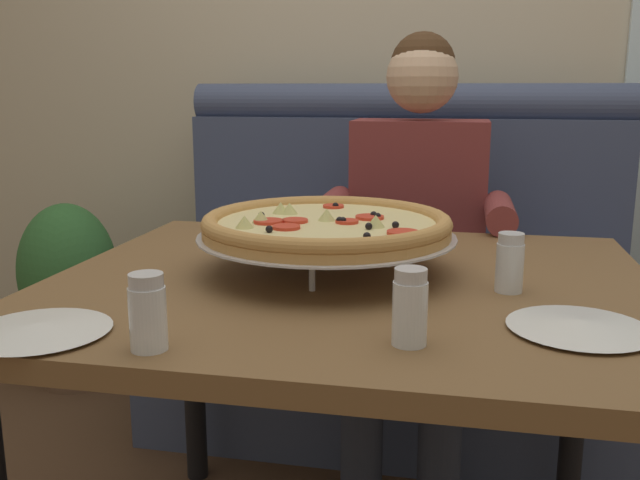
% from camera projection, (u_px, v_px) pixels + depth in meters
% --- Properties ---
extents(back_wall_with_window, '(6.00, 0.12, 2.80)m').
position_uv_depth(back_wall_with_window, '(415.00, 13.00, 2.69)').
color(back_wall_with_window, beige).
rests_on(back_wall_with_window, ground_plane).
extents(booth_bench, '(1.55, 0.78, 1.13)m').
position_uv_depth(booth_bench, '(394.00, 302.00, 2.36)').
color(booth_bench, '#424C6B').
rests_on(booth_bench, ground_plane).
extents(dining_table, '(1.17, 1.00, 0.75)m').
position_uv_depth(dining_table, '(349.00, 320.00, 1.38)').
color(dining_table, brown).
rests_on(dining_table, ground_plane).
extents(diner_main, '(0.54, 0.64, 1.27)m').
position_uv_depth(diner_main, '(416.00, 229.00, 2.02)').
color(diner_main, '#2D3342').
rests_on(diner_main, ground_plane).
extents(pizza, '(0.52, 0.52, 0.13)m').
position_uv_depth(pizza, '(326.00, 226.00, 1.39)').
color(pizza, silver).
rests_on(pizza, dining_table).
extents(shaker_oregano, '(0.05, 0.05, 0.11)m').
position_uv_depth(shaker_oregano, '(410.00, 313.00, 1.00)').
color(shaker_oregano, white).
rests_on(shaker_oregano, dining_table).
extents(shaker_parmesan, '(0.05, 0.05, 0.11)m').
position_uv_depth(shaker_parmesan, '(510.00, 267.00, 1.26)').
color(shaker_parmesan, white).
rests_on(shaker_parmesan, dining_table).
extents(shaker_pepper_flakes, '(0.05, 0.05, 0.11)m').
position_uv_depth(shaker_pepper_flakes, '(148.00, 318.00, 0.98)').
color(shaker_pepper_flakes, white).
rests_on(shaker_pepper_flakes, dining_table).
extents(plate_near_left, '(0.22, 0.22, 0.02)m').
position_uv_depth(plate_near_left, '(38.00, 327.00, 1.05)').
color(plate_near_left, white).
rests_on(plate_near_left, dining_table).
extents(plate_near_right, '(0.22, 0.22, 0.02)m').
position_uv_depth(plate_near_right, '(579.00, 324.00, 1.07)').
color(plate_near_right, white).
rests_on(plate_near_right, dining_table).
extents(potted_plant, '(0.36, 0.36, 0.70)m').
position_uv_depth(potted_plant, '(69.00, 286.00, 2.60)').
color(potted_plant, brown).
rests_on(potted_plant, ground_plane).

